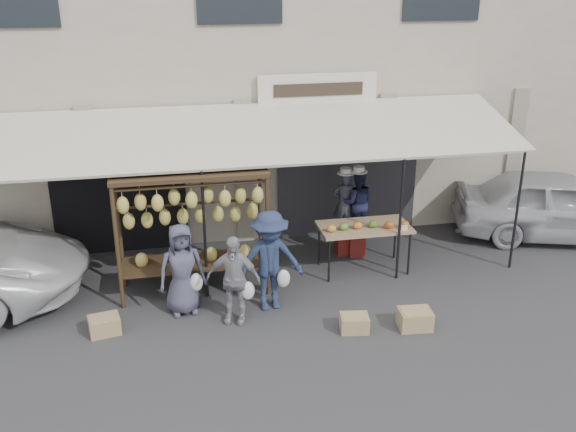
# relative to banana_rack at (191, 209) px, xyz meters

# --- Properties ---
(ground_plane) EXTENTS (90.00, 90.00, 0.00)m
(ground_plane) POSITION_rel_banana_rack_xyz_m (1.19, -1.37, -1.57)
(ground_plane) COLOR #2D2D30
(shophouse) EXTENTS (24.00, 6.15, 7.30)m
(shophouse) POSITION_rel_banana_rack_xyz_m (1.19, 5.13, 2.08)
(shophouse) COLOR #B5AC9C
(shophouse) RESTS_ON ground_plane
(awning) EXTENTS (10.00, 2.35, 2.92)m
(awning) POSITION_rel_banana_rack_xyz_m (1.20, 0.91, 1.00)
(awning) COLOR beige
(awning) RESTS_ON ground_plane
(banana_rack) EXTENTS (2.60, 0.90, 2.24)m
(banana_rack) POSITION_rel_banana_rack_xyz_m (0.00, 0.00, 0.00)
(banana_rack) COLOR #382616
(banana_rack) RESTS_ON ground_plane
(produce_table) EXTENTS (1.70, 0.90, 1.04)m
(produce_table) POSITION_rel_banana_rack_xyz_m (3.18, 0.22, -0.70)
(produce_table) COLOR tan
(produce_table) RESTS_ON ground_plane
(vendor_left) EXTENTS (0.56, 0.44, 1.33)m
(vendor_left) POSITION_rel_banana_rack_xyz_m (3.02, 1.02, -0.50)
(vendor_left) COLOR #30333F
(vendor_left) RESTS_ON stool_left
(vendor_right) EXTENTS (0.74, 0.63, 1.33)m
(vendor_right) POSITION_rel_banana_rack_xyz_m (3.25, 0.94, -0.46)
(vendor_right) COLOR #171A37
(vendor_right) RESTS_ON stool_right
(customer_left) EXTENTS (0.83, 0.61, 1.57)m
(customer_left) POSITION_rel_banana_rack_xyz_m (-0.24, -0.68, -0.79)
(customer_left) COLOR #46475C
(customer_left) RESTS_ON ground_plane
(customer_mid) EXTENTS (0.95, 0.62, 1.49)m
(customer_mid) POSITION_rel_banana_rack_xyz_m (0.55, -1.14, -0.82)
(customer_mid) COLOR #929198
(customer_mid) RESTS_ON ground_plane
(customer_right) EXTENTS (1.19, 0.77, 1.74)m
(customer_right) POSITION_rel_banana_rack_xyz_m (1.20, -0.84, -0.70)
(customer_right) COLOR #232F4F
(customer_right) RESTS_ON ground_plane
(stool_left) EXTENTS (0.36, 0.36, 0.40)m
(stool_left) POSITION_rel_banana_rack_xyz_m (3.02, 1.02, -1.37)
(stool_left) COLOR maroon
(stool_left) RESTS_ON ground_plane
(stool_right) EXTENTS (0.33, 0.33, 0.45)m
(stool_right) POSITION_rel_banana_rack_xyz_m (3.25, 0.94, -1.35)
(stool_right) COLOR maroon
(stool_right) RESTS_ON ground_plane
(crate_near_a) EXTENTS (0.49, 0.40, 0.27)m
(crate_near_a) POSITION_rel_banana_rack_xyz_m (2.38, -1.84, -1.44)
(crate_near_a) COLOR tan
(crate_near_a) RESTS_ON ground_plane
(crate_near_b) EXTENTS (0.55, 0.44, 0.31)m
(crate_near_b) POSITION_rel_banana_rack_xyz_m (3.35, -1.94, -1.42)
(crate_near_b) COLOR tan
(crate_near_b) RESTS_ON ground_plane
(crate_far) EXTENTS (0.53, 0.44, 0.28)m
(crate_far) POSITION_rel_banana_rack_xyz_m (-1.51, -1.12, -1.43)
(crate_far) COLOR tan
(crate_far) RESTS_ON ground_plane
(sedan) EXTENTS (4.58, 2.92, 1.45)m
(sedan) POSITION_rel_banana_rack_xyz_m (7.67, 0.95, -0.84)
(sedan) COLOR #B2B3B8
(sedan) RESTS_ON ground_plane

